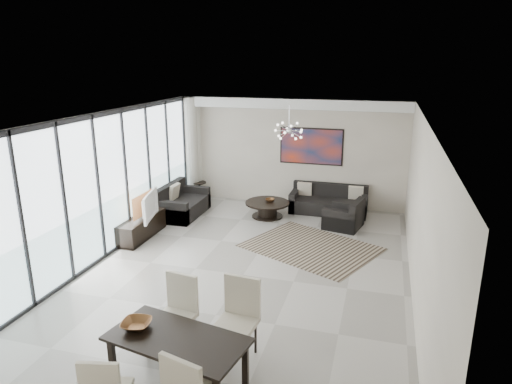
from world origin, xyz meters
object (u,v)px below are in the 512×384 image
(tv_console, at_px, (142,227))
(television, at_px, (146,206))
(sofa_main, at_px, (329,203))
(dining_table, at_px, (177,344))
(coffee_table, at_px, (267,208))

(tv_console, xyz_separation_m, television, (0.16, -0.02, 0.54))
(sofa_main, xyz_separation_m, television, (-3.67, -2.92, 0.53))
(tv_console, relative_size, dining_table, 0.84)
(coffee_table, height_order, dining_table, dining_table)
(dining_table, bearing_deg, sofa_main, 82.69)
(television, xyz_separation_m, dining_table, (2.75, -4.25, -0.16))
(coffee_table, distance_m, sofa_main, 1.65)
(tv_console, xyz_separation_m, dining_table, (2.91, -4.27, 0.37))
(sofa_main, distance_m, television, 4.72)
(sofa_main, height_order, dining_table, sofa_main)
(coffee_table, xyz_separation_m, dining_table, (0.53, -6.38, 0.39))
(coffee_table, relative_size, dining_table, 0.62)
(coffee_table, height_order, tv_console, tv_console)
(sofa_main, height_order, television, television)
(sofa_main, xyz_separation_m, tv_console, (-3.83, -2.89, -0.00))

